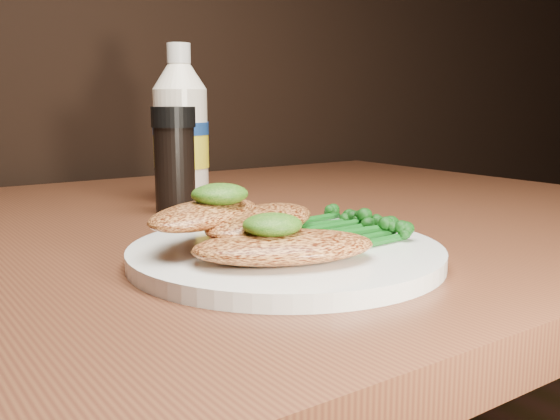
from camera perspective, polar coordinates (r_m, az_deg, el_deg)
plate at (r=0.51m, az=0.53°, el=-4.01°), size 0.25×0.25×0.01m
chicken_front at (r=0.45m, az=0.39°, el=-3.38°), size 0.15×0.12×0.02m
chicken_mid at (r=0.51m, az=-1.77°, el=-0.96°), size 0.15×0.12×0.02m
chicken_back at (r=0.50m, az=-6.85°, el=-0.37°), size 0.14×0.12×0.02m
pesto_front at (r=0.45m, az=-0.71°, el=-1.36°), size 0.05×0.05×0.02m
pesto_back at (r=0.50m, az=-5.54°, el=1.45°), size 0.05×0.05×0.02m
broccolini_bundle at (r=0.53m, az=5.21°, el=-1.62°), size 0.12×0.10×0.02m
mayo_bottle at (r=0.81m, az=-9.09°, el=7.84°), size 0.09×0.09×0.20m
pepper_grinder at (r=0.72m, az=-9.64°, el=4.49°), size 0.06×0.06×0.12m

